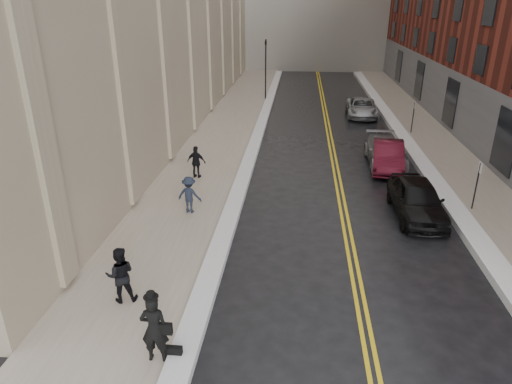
% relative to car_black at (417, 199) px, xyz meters
% --- Properties ---
extents(ground, '(160.00, 160.00, 0.00)m').
position_rel_car_black_xyz_m(ground, '(-5.41, -7.35, -0.77)').
color(ground, black).
rests_on(ground, ground).
extents(sidewalk_left, '(4.00, 64.00, 0.15)m').
position_rel_car_black_xyz_m(sidewalk_left, '(-9.91, 8.65, -0.70)').
color(sidewalk_left, gray).
rests_on(sidewalk_left, ground).
extents(sidewalk_right, '(3.00, 64.00, 0.15)m').
position_rel_car_black_xyz_m(sidewalk_right, '(3.59, 8.65, -0.70)').
color(sidewalk_right, gray).
rests_on(sidewalk_right, ground).
extents(lane_stripe_a, '(0.12, 64.00, 0.01)m').
position_rel_car_black_xyz_m(lane_stripe_a, '(-3.03, 8.65, -0.77)').
color(lane_stripe_a, gold).
rests_on(lane_stripe_a, ground).
extents(lane_stripe_b, '(0.12, 64.00, 0.01)m').
position_rel_car_black_xyz_m(lane_stripe_b, '(-2.79, 8.65, -0.77)').
color(lane_stripe_b, gold).
rests_on(lane_stripe_b, ground).
extents(snow_ridge_left, '(0.70, 60.80, 0.26)m').
position_rel_car_black_xyz_m(snow_ridge_left, '(-7.61, 8.65, -0.64)').
color(snow_ridge_left, white).
rests_on(snow_ridge_left, ground).
extents(snow_ridge_right, '(0.85, 60.80, 0.30)m').
position_rel_car_black_xyz_m(snow_ridge_right, '(1.74, 8.65, -0.62)').
color(snow_ridge_right, white).
rests_on(snow_ridge_right, ground).
extents(traffic_signal, '(0.18, 0.15, 5.20)m').
position_rel_car_black_xyz_m(traffic_signal, '(-8.01, 22.65, 2.31)').
color(traffic_signal, black).
rests_on(traffic_signal, ground).
extents(parking_sign_near, '(0.06, 0.35, 2.23)m').
position_rel_car_black_xyz_m(parking_sign_near, '(2.49, 0.65, 0.58)').
color(parking_sign_near, black).
rests_on(parking_sign_near, ground).
extents(parking_sign_far, '(0.06, 0.35, 2.23)m').
position_rel_car_black_xyz_m(parking_sign_far, '(2.49, 12.65, 0.58)').
color(parking_sign_far, black).
rests_on(parking_sign_far, ground).
extents(car_black, '(1.92, 4.57, 1.54)m').
position_rel_car_black_xyz_m(car_black, '(0.00, 0.00, 0.00)').
color(car_black, black).
rests_on(car_black, ground).
extents(car_maroon, '(2.08, 4.53, 1.44)m').
position_rel_car_black_xyz_m(car_maroon, '(-0.21, 5.77, -0.05)').
color(car_maroon, '#4A0D1A').
rests_on(car_maroon, ground).
extents(car_silver_near, '(1.90, 4.65, 1.35)m').
position_rel_car_black_xyz_m(car_silver_near, '(-0.21, 6.58, -0.10)').
color(car_silver_near, '#939599').
rests_on(car_silver_near, ground).
extents(car_silver_far, '(2.38, 4.89, 1.34)m').
position_rel_car_black_xyz_m(car_silver_far, '(-0.21, 17.64, -0.10)').
color(car_silver_far, '#A1A5A9').
rests_on(car_silver_far, ground).
extents(pedestrian_main, '(0.70, 0.48, 1.84)m').
position_rel_car_black_xyz_m(pedestrian_main, '(-8.21, -9.18, 0.30)').
color(pedestrian_main, black).
rests_on(pedestrian_main, sidewalk_left).
extents(pedestrian_a, '(1.00, 0.88, 1.73)m').
position_rel_car_black_xyz_m(pedestrian_a, '(-9.92, -6.93, 0.24)').
color(pedestrian_a, black).
rests_on(pedestrian_a, sidewalk_left).
extents(pedestrian_b, '(1.09, 0.73, 1.56)m').
position_rel_car_black_xyz_m(pedestrian_b, '(-9.33, -0.82, 0.16)').
color(pedestrian_b, black).
rests_on(pedestrian_b, sidewalk_left).
extents(pedestrian_c, '(0.99, 0.53, 1.61)m').
position_rel_car_black_xyz_m(pedestrian_c, '(-9.90, 3.15, 0.18)').
color(pedestrian_c, black).
rests_on(pedestrian_c, sidewalk_left).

